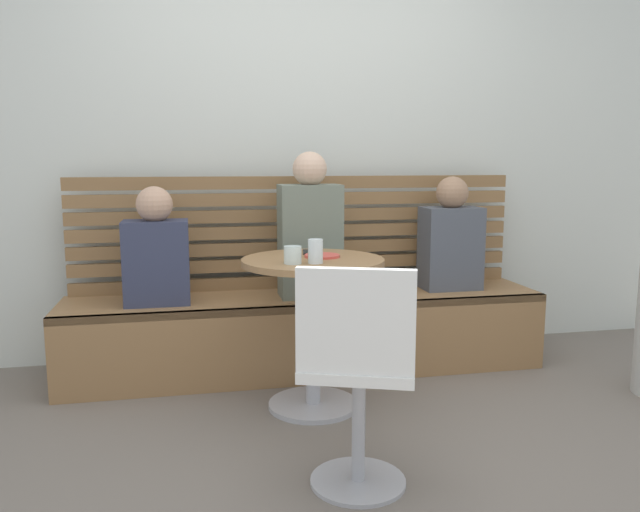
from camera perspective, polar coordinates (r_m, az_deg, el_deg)
ground at (r=2.58m, az=3.99°, el=-18.96°), size 8.00×8.00×0.00m
back_wall at (r=3.90m, az=-2.50°, el=12.45°), size 5.20×0.10×2.90m
booth_bench at (r=3.59m, az=-1.21°, el=-7.05°), size 2.70×0.52×0.44m
booth_backrest at (r=3.71m, az=-1.93°, el=2.25°), size 2.65×0.04×0.67m
cafe_table at (r=2.98m, az=-0.64°, el=-4.44°), size 0.68×0.68×0.74m
white_chair at (r=2.24m, az=3.47°, el=-10.42°), size 0.51×0.51×0.85m
person_adult at (r=3.46m, az=-0.94°, el=2.23°), size 0.34×0.22×0.81m
person_child_left at (r=3.76m, az=11.91°, el=1.50°), size 0.34×0.22×0.67m
person_child_middle at (r=3.41m, az=-14.81°, el=0.31°), size 0.34×0.22×0.63m
cup_water_clear at (r=2.80m, az=-0.42°, el=0.44°), size 0.07×0.07×0.11m
cup_glass_short at (r=2.79m, az=-2.52°, el=0.10°), size 0.08×0.08×0.08m
plate_small at (r=2.98m, az=0.20°, el=0.02°), size 0.17×0.17×0.01m
phone_on_table at (r=3.12m, az=-0.93°, el=0.36°), size 0.09×0.15×0.01m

